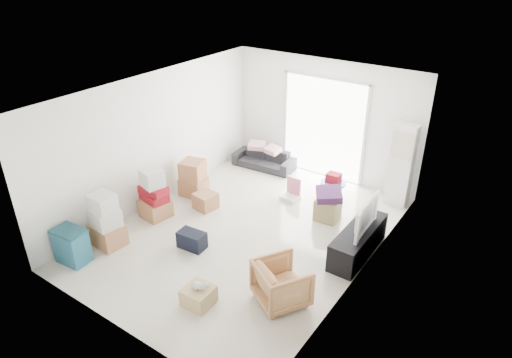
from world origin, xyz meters
The scene contains 21 objects.
room_shell centered at (0.00, 0.00, 1.35)m, with size 4.98×6.48×3.18m.
sliding_door centered at (0.00, 2.98, 1.24)m, with size 2.10×0.04×2.33m.
ac_tower centered at (1.95, 2.65, 0.88)m, with size 0.45×0.30×1.75m, color silver.
tv_console centered at (2.00, 0.54, 0.26)m, with size 0.46×1.53×0.51m, color black.
television centered at (2.00, 0.54, 0.57)m, with size 0.98×0.56×0.13m, color black.
sofa centered at (-1.28, 2.50, 0.29)m, with size 1.51×0.44×0.59m, color #26262B.
pillow_left centered at (-1.49, 2.49, 0.65)m, with size 0.37×0.29×0.12m, color #CB949F.
pillow_right centered at (-1.03, 2.49, 0.65)m, with size 0.33×0.26×0.11m, color #CB949F.
armchair centered at (1.54, -1.23, 0.37)m, with size 0.73×0.68×0.75m, color tan.
storage_bins centered at (-1.90, -2.42, 0.32)m, with size 0.58×0.43×0.63m.
box_stack_a centered at (-1.80, -1.75, 0.46)m, with size 0.58×0.50×1.02m.
box_stack_b centered at (-1.80, -0.59, 0.44)m, with size 0.61×0.56×1.02m.
box_stack_c centered at (-1.77, 0.51, 0.39)m, with size 0.57×0.55×0.79m.
loose_box centered at (-1.19, 0.22, 0.17)m, with size 0.41×0.41×0.34m, color #996645.
duffel_bag centered at (-0.50, -0.97, 0.16)m, with size 0.49×0.29×0.31m, color black.
ottoman centered at (1.05, 1.28, 0.22)m, with size 0.44×0.44×0.44m, color #938755.
blanket centered at (1.05, 1.28, 0.51)m, with size 0.48×0.48×0.14m, color #3C1B45.
kids_table centered at (0.81, 1.96, 0.46)m, with size 0.52×0.52×0.65m.
toy_walker centered at (0.06, 1.55, 0.13)m, with size 0.37×0.33×0.47m.
wood_crate centered at (0.55, -1.99, 0.14)m, with size 0.42×0.42×0.28m, color tan.
plush_bunny centered at (0.58, -1.98, 0.35)m, with size 0.28×0.16×0.14m.
Camera 1 is at (4.26, -5.83, 4.86)m, focal length 32.00 mm.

